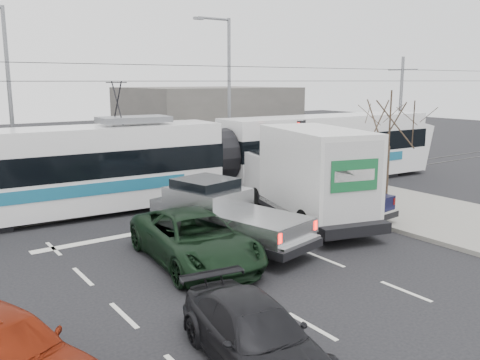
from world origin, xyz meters
TOP-DOWN VIEW (x-y plane):
  - ground at (0.00, 0.00)m, footprint 120.00×120.00m
  - sidewalk_right at (9.00, 0.00)m, footprint 6.00×60.00m
  - rails at (0.00, 10.00)m, footprint 60.00×1.60m
  - building_right at (12.00, 24.00)m, footprint 12.00×10.00m
  - bare_tree at (7.60, 2.50)m, footprint 2.40×2.40m
  - traffic_signal at (6.47, 6.50)m, footprint 0.44×0.44m
  - street_lamp_near at (7.31, 14.00)m, footprint 2.38×0.25m
  - street_lamp_far at (-4.19, 16.00)m, footprint 2.38×0.25m
  - catenary at (0.00, 10.00)m, footprint 60.00×0.20m
  - tram at (3.75, 9.47)m, footprint 26.80×4.25m
  - silver_pickup at (-0.11, 3.16)m, footprint 3.37×6.35m
  - box_truck at (4.25, 3.62)m, footprint 4.40×7.90m
  - navy_pickup at (5.47, 3.58)m, footprint 2.26×4.87m
  - green_car at (-1.79, 2.11)m, footprint 3.15×5.85m
  - dark_car at (-3.73, -3.54)m, footprint 2.40×4.62m

SIDE VIEW (x-z plane):
  - ground at x=0.00m, z-range 0.00..0.00m
  - rails at x=0.00m, z-range 0.00..0.03m
  - sidewalk_right at x=9.00m, z-range 0.00..0.15m
  - dark_car at x=-3.73m, z-range 0.00..1.28m
  - green_car at x=-1.79m, z-range 0.00..1.56m
  - navy_pickup at x=5.47m, z-range -0.01..1.97m
  - silver_pickup at x=-0.11m, z-range -0.01..2.19m
  - box_truck at x=4.25m, z-range -0.02..3.73m
  - tram at x=3.75m, z-range -0.79..4.66m
  - building_right at x=12.00m, z-range 0.00..5.00m
  - traffic_signal at x=6.47m, z-range 0.94..4.54m
  - bare_tree at x=7.60m, z-range 1.29..6.29m
  - catenary at x=0.00m, z-range 0.38..7.38m
  - street_lamp_near at x=7.31m, z-range 0.61..9.61m
  - street_lamp_far at x=-4.19m, z-range 0.61..9.61m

